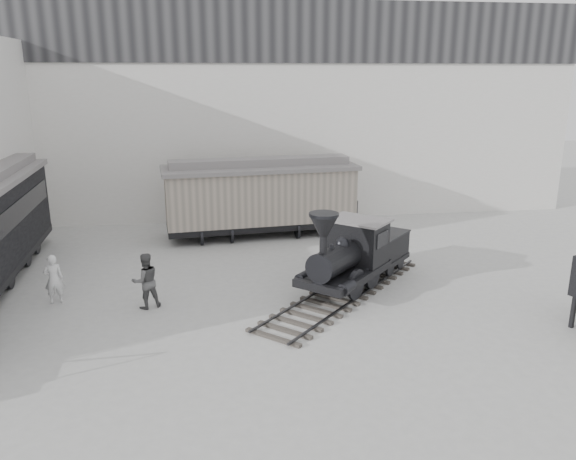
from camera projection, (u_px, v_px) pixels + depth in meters
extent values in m
plane|color=#9E9E9B|center=(306.00, 335.00, 16.71)|extent=(90.00, 90.00, 0.00)
cube|color=silver|center=(257.00, 113.00, 29.52)|extent=(34.00, 2.40, 11.00)
cube|color=#232326|center=(259.00, 31.00, 27.25)|extent=(34.00, 0.12, 3.00)
cube|color=#37342F|center=(343.00, 292.00, 19.76)|extent=(7.45, 7.87, 0.15)
cube|color=#2D2D30|center=(326.00, 287.00, 20.12)|extent=(6.08, 6.62, 0.06)
cube|color=#2D2D30|center=(361.00, 295.00, 19.37)|extent=(6.08, 6.62, 0.06)
cylinder|color=black|center=(318.00, 276.00, 19.62)|extent=(0.81, 0.86, 1.07)
cylinder|color=black|center=(356.00, 284.00, 18.80)|extent=(0.81, 0.86, 1.07)
cylinder|color=black|center=(335.00, 266.00, 20.62)|extent=(0.81, 0.86, 1.07)
cylinder|color=black|center=(373.00, 274.00, 19.80)|extent=(0.81, 0.86, 1.07)
cube|color=black|center=(345.00, 272.00, 19.68)|extent=(3.78, 3.88, 0.27)
cylinder|color=black|center=(336.00, 260.00, 18.97)|extent=(2.22, 2.30, 0.97)
cylinder|color=black|center=(323.00, 245.00, 18.08)|extent=(0.36, 0.36, 0.58)
cone|color=black|center=(324.00, 226.00, 17.91)|extent=(1.31, 1.31, 0.68)
sphere|color=black|center=(342.00, 244.00, 19.15)|extent=(0.50, 0.50, 0.50)
cube|color=black|center=(358.00, 241.00, 20.13)|extent=(2.28, 2.24, 1.50)
cube|color=slate|center=(358.00, 220.00, 19.92)|extent=(2.55, 2.51, 0.08)
cube|color=black|center=(378.00, 244.00, 21.66)|extent=(2.59, 2.61, 0.87)
cylinder|color=black|center=(214.00, 230.00, 26.40)|extent=(2.02, 0.97, 0.78)
cylinder|color=black|center=(306.00, 224.00, 27.45)|extent=(2.02, 0.97, 0.78)
cube|color=black|center=(261.00, 223.00, 26.87)|extent=(8.98, 3.32, 0.29)
cube|color=gray|center=(260.00, 195.00, 26.51)|extent=(8.99, 3.41, 2.44)
cube|color=slate|center=(260.00, 168.00, 26.15)|extent=(9.32, 3.74, 0.20)
cube|color=slate|center=(260.00, 162.00, 26.08)|extent=(8.47, 2.02, 0.35)
cylinder|color=black|center=(3.00, 251.00, 23.11)|extent=(2.33, 0.99, 0.87)
cube|color=black|center=(8.00, 220.00, 19.26)|extent=(0.62, 11.62, 0.78)
imported|color=silver|center=(54.00, 279.00, 18.82)|extent=(0.70, 0.54, 1.71)
imported|color=#4B4B4C|center=(146.00, 281.00, 18.41)|extent=(1.12, 1.00, 1.89)
cube|color=black|center=(573.00, 311.00, 17.05)|extent=(0.15, 0.15, 1.06)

